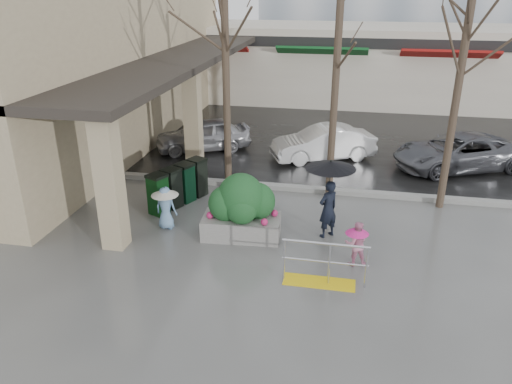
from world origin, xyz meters
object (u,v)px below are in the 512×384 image
(tree_west, at_px, (225,25))
(car_c, at_px, (458,152))
(tree_midwest, at_px, (339,21))
(tree_mideast, at_px, (466,38))
(car_b, at_px, (323,143))
(child_pink, at_px, (356,241))
(woman, at_px, (329,189))
(planter, at_px, (242,207))
(car_a, at_px, (203,135))
(child_blue, at_px, (166,204))
(handrail, at_px, (323,268))
(news_boxes, at_px, (179,185))

(tree_west, height_order, car_c, tree_west)
(tree_midwest, relative_size, tree_mideast, 1.08)
(car_b, bearing_deg, child_pink, -14.29)
(tree_west, bearing_deg, woman, -37.49)
(tree_west, height_order, tree_midwest, tree_midwest)
(tree_midwest, relative_size, car_c, 1.54)
(woman, bearing_deg, tree_west, -81.35)
(tree_mideast, relative_size, child_pink, 5.85)
(tree_midwest, xyz_separation_m, child_pink, (0.86, -3.84, -4.61))
(planter, relative_size, car_a, 0.56)
(tree_west, distance_m, woman, 5.59)
(woman, relative_size, child_blue, 1.79)
(planter, height_order, car_a, planter)
(child_pink, distance_m, planter, 3.08)
(handrail, xyz_separation_m, car_a, (-5.36, 8.62, 0.25))
(handrail, height_order, child_blue, child_blue)
(car_a, bearing_deg, car_c, 61.31)
(tree_midwest, distance_m, planter, 5.70)
(news_boxes, bearing_deg, woman, 9.66)
(woman, relative_size, car_b, 0.56)
(car_b, bearing_deg, tree_mideast, 21.63)
(child_pink, bearing_deg, car_a, -60.88)
(tree_west, height_order, car_a, tree_west)
(news_boxes, distance_m, car_c, 9.95)
(tree_midwest, distance_m, car_a, 7.92)
(tree_west, bearing_deg, child_blue, -109.01)
(tree_midwest, distance_m, car_b, 5.88)
(tree_west, distance_m, child_pink, 7.16)
(handrail, bearing_deg, woman, 91.31)
(child_pink, relative_size, car_c, 0.25)
(car_b, bearing_deg, car_a, -116.56)
(tree_mideast, relative_size, planter, 3.11)
(car_a, distance_m, car_b, 4.74)
(child_pink, bearing_deg, tree_west, -52.62)
(handrail, height_order, tree_west, tree_west)
(car_a, xyz_separation_m, car_b, (4.74, -0.18, 0.00))
(news_boxes, height_order, car_b, car_b)
(tree_west, relative_size, car_a, 1.84)
(child_pink, distance_m, child_blue, 5.15)
(planter, bearing_deg, woman, 11.42)
(tree_west, xyz_separation_m, news_boxes, (-1.20, -1.32, -4.48))
(woman, bearing_deg, news_boxes, -58.95)
(car_a, bearing_deg, child_pink, 11.52)
(child_pink, bearing_deg, car_b, -89.19)
(child_pink, bearing_deg, tree_midwest, -86.57)
(handrail, distance_m, tree_west, 7.52)
(car_a, bearing_deg, tree_west, 0.78)
(tree_midwest, height_order, woman, tree_midwest)
(car_a, relative_size, car_b, 0.97)
(car_a, xyz_separation_m, car_c, (9.50, -0.31, 0.00))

